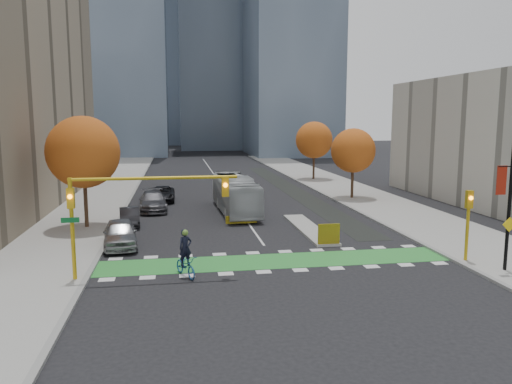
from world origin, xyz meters
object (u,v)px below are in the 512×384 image
object	(u,v)px
traffic_signal_east	(468,215)
bus	(235,194)
tree_west	(83,152)
parked_car_d	(162,194)
parked_car_b	(129,217)
parked_car_a	(120,233)
banner_lamppost	(511,186)
hazard_board	(329,234)
traffic_signal_west	(125,200)
cyclist	(186,261)
tree_east_far	(314,140)
tree_east_near	(353,151)
parked_car_c	(153,201)

from	to	relation	value
traffic_signal_east	bus	distance (m)	20.47
tree_west	parked_car_d	xyz separation A→B (m)	(5.17, 11.59, -4.89)
tree_west	parked_car_b	bearing A→B (deg)	10.85
parked_car_a	banner_lamppost	bearing A→B (deg)	-29.54
hazard_board	bus	world-z (taller)	bus
traffic_signal_west	parked_car_d	distance (m)	24.35
parked_car_b	parked_car_d	size ratio (longest dim) A/B	0.78
traffic_signal_west	bus	xyz separation A→B (m)	(7.50, 17.28, -2.46)
traffic_signal_east	parked_car_d	size ratio (longest dim) A/B	0.79
hazard_board	traffic_signal_east	distance (m)	8.26
traffic_signal_west	cyclist	distance (m)	4.31
banner_lamppost	parked_car_a	world-z (taller)	banner_lamppost
hazard_board	parked_car_d	size ratio (longest dim) A/B	0.27
tree_east_far	parked_car_a	world-z (taller)	tree_east_far
hazard_board	parked_car_a	bearing A→B (deg)	171.25
tree_east_near	tree_east_far	world-z (taller)	tree_east_far
tree_west	tree_east_far	world-z (taller)	tree_west
tree_west	parked_car_a	distance (m)	8.08
parked_car_c	traffic_signal_west	bearing A→B (deg)	-94.91
tree_east_far	bus	size ratio (longest dim) A/B	0.68
traffic_signal_east	cyclist	xyz separation A→B (m)	(-15.56, 0.01, -1.92)
tree_east_near	bus	bearing A→B (deg)	-157.16
hazard_board	traffic_signal_east	size ratio (longest dim) A/B	0.34
traffic_signal_west	parked_car_b	world-z (taller)	traffic_signal_west
hazard_board	parked_car_c	bearing A→B (deg)	128.61
traffic_signal_east	cyclist	world-z (taller)	traffic_signal_east
cyclist	parked_car_a	bearing A→B (deg)	97.08
parked_car_d	traffic_signal_west	bearing A→B (deg)	-92.30
tree_east_far	parked_car_c	size ratio (longest dim) A/B	1.33
traffic_signal_east	parked_car_a	bearing A→B (deg)	161.02
traffic_signal_west	parked_car_d	world-z (taller)	traffic_signal_west
tree_east_far	parked_car_b	distance (m)	33.61
parked_car_a	parked_car_b	distance (m)	6.38
tree_east_near	parked_car_a	distance (m)	26.58
bus	parked_car_a	size ratio (longest dim) A/B	2.24
hazard_board	tree_east_near	xyz separation A→B (m)	(8.00, 17.80, 4.06)
hazard_board	parked_car_c	distance (m)	18.42
tree_west	parked_car_c	size ratio (longest dim) A/B	1.43
banner_lamppost	parked_car_c	world-z (taller)	banner_lamppost
parked_car_a	parked_car_d	world-z (taller)	parked_car_a
bus	tree_west	bearing A→B (deg)	-159.83
tree_east_far	parked_car_b	bearing A→B (deg)	-130.22
traffic_signal_west	bus	size ratio (longest dim) A/B	0.75
parked_car_d	tree_east_near	bearing A→B (deg)	-4.53
parked_car_b	parked_car_c	distance (m)	6.20
banner_lamppost	parked_car_c	distance (m)	28.63
tree_east_far	traffic_signal_east	bearing A→B (deg)	-92.97
tree_east_near	bus	world-z (taller)	tree_east_near
bus	traffic_signal_west	bearing A→B (deg)	-115.69
hazard_board	tree_west	size ratio (longest dim) A/B	0.17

